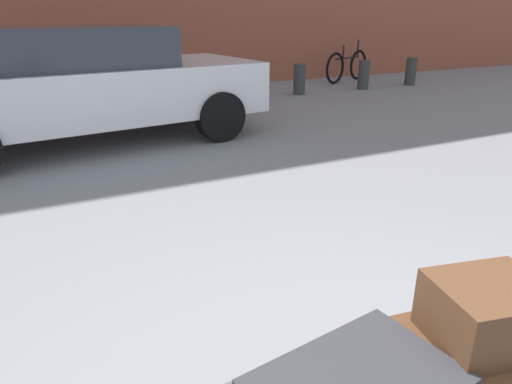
% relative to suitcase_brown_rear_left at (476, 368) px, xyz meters
% --- Properties ---
extents(suitcase_brown_rear_left, '(0.61, 0.48, 0.24)m').
position_rel_suitcase_brown_rear_left_xyz_m(suitcase_brown_rear_left, '(0.00, 0.00, 0.00)').
color(suitcase_brown_rear_left, '#51331E').
rests_on(suitcase_brown_rear_left, luggage_cart).
extents(duffel_bag_brown_topmost_pile, '(0.40, 0.36, 0.21)m').
position_rel_suitcase_brown_rear_left_xyz_m(duffel_bag_brown_topmost_pile, '(-0.00, 0.00, 0.22)').
color(duffel_bag_brown_topmost_pile, '#51331E').
rests_on(duffel_bag_brown_topmost_pile, suitcase_brown_rear_left).
extents(parked_car, '(4.48, 2.30, 1.42)m').
position_rel_suitcase_brown_rear_left_xyz_m(parked_car, '(-0.59, 5.38, 0.30)').
color(parked_car, silver).
rests_on(parked_car, ground_plane).
extents(bicycle_leaning, '(1.66, 0.70, 0.96)m').
position_rel_suitcase_brown_rear_left_xyz_m(bicycle_leaning, '(5.84, 8.50, -0.09)').
color(bicycle_leaning, black).
rests_on(bicycle_leaning, ground_plane).
extents(bollard_kerb_near, '(0.24, 0.24, 0.61)m').
position_rel_suitcase_brown_rear_left_xyz_m(bollard_kerb_near, '(2.27, 7.38, -0.15)').
color(bollard_kerb_near, '#383838').
rests_on(bollard_kerb_near, ground_plane).
extents(bollard_kerb_mid, '(0.24, 0.24, 0.61)m').
position_rel_suitcase_brown_rear_left_xyz_m(bollard_kerb_mid, '(3.81, 7.38, -0.15)').
color(bollard_kerb_mid, '#383838').
rests_on(bollard_kerb_mid, ground_plane).
extents(bollard_kerb_far, '(0.24, 0.24, 0.61)m').
position_rel_suitcase_brown_rear_left_xyz_m(bollard_kerb_far, '(5.45, 7.38, -0.15)').
color(bollard_kerb_far, '#383838').
rests_on(bollard_kerb_far, ground_plane).
extents(bollard_corner, '(0.24, 0.24, 0.61)m').
position_rel_suitcase_brown_rear_left_xyz_m(bollard_corner, '(6.81, 7.38, -0.15)').
color(bollard_corner, '#383838').
rests_on(bollard_corner, ground_plane).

